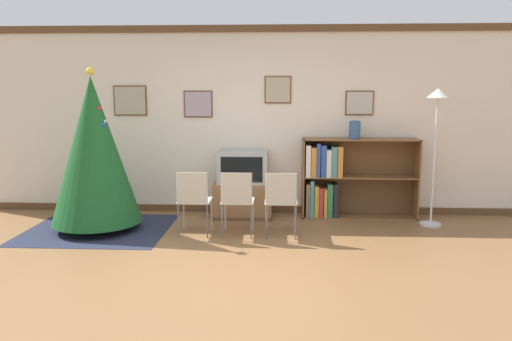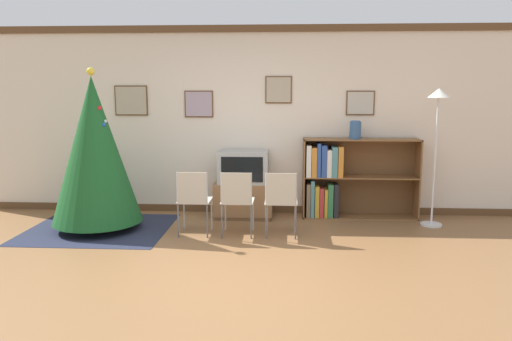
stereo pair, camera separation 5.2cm
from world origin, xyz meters
name	(u,v)px [view 1 (the left image)]	position (x,y,z in m)	size (l,w,h in m)	color
ground_plane	(223,272)	(0.00, 0.00, 0.00)	(24.00, 24.00, 0.00)	brown
wall_back	(242,121)	(0.00, 2.52, 1.35)	(8.12, 0.11, 2.70)	silver
area_rug	(98,229)	(-1.80, 1.44, 0.00)	(1.82, 1.60, 0.01)	#23283D
christmas_tree	(94,151)	(-1.80, 1.44, 1.04)	(1.14, 1.14, 2.07)	maroon
tv_console	(243,199)	(0.04, 2.19, 0.25)	(0.82, 0.52, 0.51)	brown
television	(243,167)	(0.04, 2.19, 0.73)	(0.70, 0.50, 0.44)	#9E9E99
folding_chair_left	(194,199)	(-0.50, 1.23, 0.47)	(0.40, 0.40, 0.82)	#BCB29E
folding_chair_center	(237,199)	(0.04, 1.23, 0.47)	(0.40, 0.40, 0.82)	#BCB29E
folding_chair_right	(281,200)	(0.58, 1.23, 0.47)	(0.40, 0.40, 0.82)	#BCB29E
bookshelf	(337,178)	(1.38, 2.28, 0.56)	(1.61, 0.36, 1.12)	brown
vase	(355,130)	(1.59, 2.24, 1.25)	(0.16, 0.16, 0.25)	#335684
standing_lamp	(436,121)	(2.59, 1.88, 1.40)	(0.28, 0.28, 1.82)	silver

